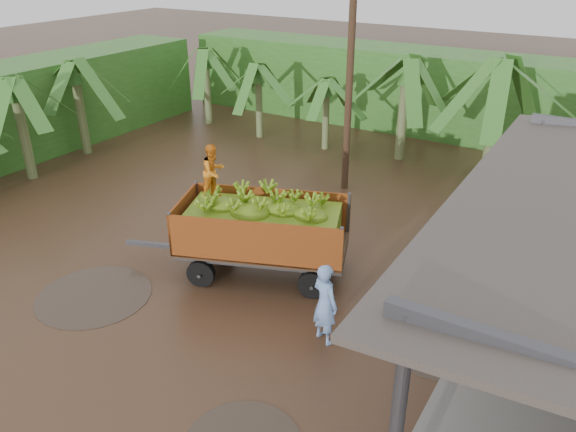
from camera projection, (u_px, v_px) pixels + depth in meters
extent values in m
plane|color=black|center=(241.00, 303.00, 13.71)|extent=(100.00, 100.00, 0.00)
cube|color=#2D661E|center=(405.00, 89.00, 26.12)|extent=(22.00, 3.00, 3.60)
cube|color=#2D661E|center=(14.00, 112.00, 22.54)|extent=(3.00, 18.00, 3.60)
cube|color=#47474C|center=(156.00, 245.00, 15.28)|extent=(1.65, 0.72, 0.11)
imported|color=orange|center=(213.00, 172.00, 14.16)|extent=(0.64, 0.77, 1.44)
imported|color=#7193CE|center=(325.00, 303.00, 12.06)|extent=(0.82, 0.69, 1.91)
cylinder|color=#47301E|center=(349.00, 84.00, 18.53)|extent=(0.24, 0.24, 7.45)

